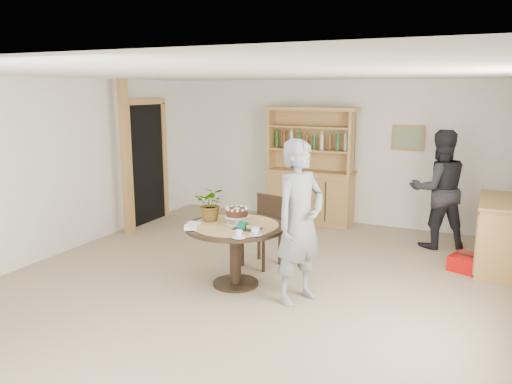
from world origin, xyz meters
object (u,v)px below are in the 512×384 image
at_px(teen_boy, 299,222).
at_px(red_suitcase, 476,265).
at_px(hutch, 310,184).
at_px(adult_person, 439,189).
at_px(sideboard, 499,234).
at_px(dining_table, 235,237).
at_px(dining_chair, 265,226).

height_order(teen_boy, red_suitcase, teen_boy).
relative_size(hutch, adult_person, 1.15).
bearing_deg(hutch, sideboard, -22.21).
height_order(adult_person, red_suitcase, adult_person).
height_order(hutch, teen_boy, hutch).
xyz_separation_m(sideboard, dining_table, (-2.88, -1.96, 0.13)).
bearing_deg(dining_table, red_suitcase, 32.55).
distance_m(teen_boy, red_suitcase, 2.66).
distance_m(dining_table, red_suitcase, 3.18).
bearing_deg(red_suitcase, dining_table, -127.02).
distance_m(adult_person, red_suitcase, 1.36).
bearing_deg(dining_chair, sideboard, 35.00).
distance_m(dining_chair, red_suitcase, 2.80).
bearing_deg(adult_person, hutch, -42.04).
bearing_deg(sideboard, dining_chair, -158.49).
distance_m(hutch, teen_boy, 3.46).
height_order(hutch, dining_chair, hutch).
relative_size(sideboard, red_suitcase, 1.80).
bearing_deg(hutch, adult_person, -14.78).
relative_size(hutch, red_suitcase, 2.91).
height_order(dining_table, red_suitcase, dining_table).
height_order(hutch, sideboard, hutch).
bearing_deg(red_suitcase, sideboard, 68.76).
bearing_deg(adult_person, teen_boy, 38.99).
bearing_deg(sideboard, hutch, 157.79).
xyz_separation_m(teen_boy, red_suitcase, (1.79, 1.79, -0.81)).
relative_size(dining_table, red_suitcase, 1.71).
height_order(dining_table, teen_boy, teen_boy).
height_order(sideboard, dining_table, sideboard).
bearing_deg(teen_boy, hutch, 41.98).
bearing_deg(adult_person, sideboard, 114.50).
relative_size(teen_boy, red_suitcase, 2.60).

